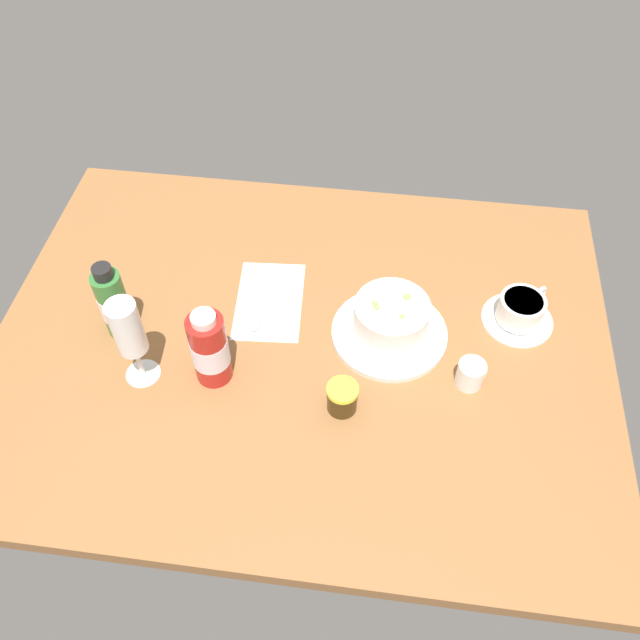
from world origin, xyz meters
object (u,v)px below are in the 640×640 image
object	(u,v)px
porridge_bowl	(391,322)
jam_jar	(342,398)
creamer_jug	(471,374)
wine_glass	(128,332)
sauce_bottle_red	(210,349)
cutlery_setting	(269,302)
sauce_bottle_green	(114,303)
coffee_cup	(520,311)

from	to	relation	value
porridge_bowl	jam_jar	xyz separation A→B (cm)	(6.76, 16.03, -1.15)
creamer_jug	wine_glass	distance (cm)	56.41
porridge_bowl	wine_glass	bearing A→B (deg)	18.57
sauce_bottle_red	jam_jar	bearing A→B (deg)	170.44
porridge_bowl	jam_jar	world-z (taller)	porridge_bowl
cutlery_setting	jam_jar	size ratio (longest dim) A/B	3.64
cutlery_setting	wine_glass	distance (cm)	28.67
cutlery_setting	sauce_bottle_green	world-z (taller)	sauce_bottle_green
creamer_jug	sauce_bottle_red	world-z (taller)	sauce_bottle_red
coffee_cup	creamer_jug	distance (cm)	17.46
cutlery_setting	creamer_jug	bearing A→B (deg)	160.32
sauce_bottle_red	cutlery_setting	bearing A→B (deg)	-110.23
cutlery_setting	jam_jar	xyz separation A→B (cm)	(-16.08, 20.82, 2.55)
jam_jar	sauce_bottle_green	xyz separation A→B (cm)	(41.12, -11.21, 4.43)
coffee_cup	creamer_jug	bearing A→B (deg)	59.11
wine_glass	jam_jar	size ratio (longest dim) A/B	3.24
cutlery_setting	sauce_bottle_green	size ratio (longest dim) A/B	1.25
coffee_cup	jam_jar	size ratio (longest dim) A/B	2.33
jam_jar	sauce_bottle_green	distance (cm)	42.85
porridge_bowl	jam_jar	distance (cm)	17.43
cutlery_setting	wine_glass	xyz separation A→B (cm)	(18.48, 18.68, 11.49)
coffee_cup	jam_jar	distance (cm)	37.40
cutlery_setting	jam_jar	distance (cm)	26.43
sauce_bottle_green	jam_jar	bearing A→B (deg)	164.75
creamer_jug	coffee_cup	bearing A→B (deg)	-120.89
jam_jar	sauce_bottle_red	distance (cm)	23.11
wine_glass	sauce_bottle_green	xyz separation A→B (cm)	(6.56, -9.06, -4.51)
wine_glass	sauce_bottle_red	bearing A→B (deg)	-172.44
porridge_bowl	wine_glass	size ratio (longest dim) A/B	1.15
cutlery_setting	coffee_cup	size ratio (longest dim) A/B	1.56
porridge_bowl	wine_glass	xyz separation A→B (cm)	(41.31, 13.88, 7.79)
porridge_bowl	sauce_bottle_green	world-z (taller)	sauce_bottle_green
creamer_jug	sauce_bottle_green	distance (cm)	62.23
sauce_bottle_red	wine_glass	bearing A→B (deg)	7.56
porridge_bowl	cutlery_setting	bearing A→B (deg)	-11.85
wine_glass	sauce_bottle_red	world-z (taller)	wine_glass
coffee_cup	creamer_jug	xyz separation A→B (cm)	(8.96, 14.98, -0.12)
wine_glass	jam_jar	bearing A→B (deg)	176.44
sauce_bottle_green	sauce_bottle_red	bearing A→B (deg)	158.35
cutlery_setting	creamer_jug	size ratio (longest dim) A/B	3.57
porridge_bowl	coffee_cup	bearing A→B (deg)	-164.08
coffee_cup	sauce_bottle_green	bearing A→B (deg)	9.13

